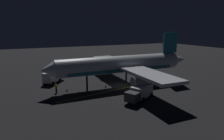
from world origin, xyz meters
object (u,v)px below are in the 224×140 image
object	(u,v)px
traffic_cone_near_left	(67,90)
ground_crew_worker	(56,88)
catering_truck	(140,93)
traffic_cone_under_wing	(79,92)
baggage_truck	(53,77)
traffic_cone_near_right	(106,86)
airliner	(123,65)

from	to	relation	value
traffic_cone_near_left	ground_crew_worker	bearing A→B (deg)	94.45
catering_truck	traffic_cone_under_wing	world-z (taller)	catering_truck
baggage_truck	traffic_cone_under_wing	xyz separation A→B (m)	(-9.38, -2.95, -1.02)
traffic_cone_near_right	traffic_cone_under_wing	xyz separation A→B (m)	(-1.57, 6.03, 0.00)
baggage_truck	catering_truck	bearing A→B (deg)	-146.30
baggage_truck	traffic_cone_near_right	world-z (taller)	baggage_truck
traffic_cone_under_wing	traffic_cone_near_left	bearing A→B (deg)	35.02
airliner	traffic_cone_under_wing	bearing A→B (deg)	96.82
ground_crew_worker	traffic_cone_near_left	distance (m)	2.06
baggage_truck	catering_truck	world-z (taller)	baggage_truck
airliner	baggage_truck	distance (m)	15.48
baggage_truck	traffic_cone_under_wing	world-z (taller)	baggage_truck
ground_crew_worker	traffic_cone_under_wing	bearing A→B (deg)	-121.14
catering_truck	traffic_cone_near_right	size ratio (longest dim) A/B	11.32
catering_truck	traffic_cone_near_left	world-z (taller)	catering_truck
traffic_cone_near_left	airliner	bearing A→B (deg)	-95.67
catering_truck	traffic_cone_near_left	distance (m)	13.96
catering_truck	ground_crew_worker	distance (m)	15.28
traffic_cone_near_left	traffic_cone_under_wing	xyz separation A→B (m)	(-2.31, -1.62, 0.00)
ground_crew_worker	baggage_truck	bearing A→B (deg)	-4.92
traffic_cone_near_right	airliner	bearing A→B (deg)	-96.00
traffic_cone_near_right	traffic_cone_under_wing	world-z (taller)	same
traffic_cone_under_wing	baggage_truck	bearing A→B (deg)	17.44
traffic_cone_under_wing	ground_crew_worker	bearing A→B (deg)	58.86
traffic_cone_near_left	traffic_cone_near_right	size ratio (longest dim) A/B	1.00
catering_truck	traffic_cone_near_left	xyz separation A→B (m)	(9.78, 9.91, -0.96)
airliner	catering_truck	distance (m)	9.31
airliner	traffic_cone_near_right	size ratio (longest dim) A/B	58.51
traffic_cone_near_left	traffic_cone_under_wing	distance (m)	2.82
catering_truck	traffic_cone_near_right	bearing A→B (deg)	14.07
ground_crew_worker	traffic_cone_under_wing	xyz separation A→B (m)	(-2.16, -3.57, -0.64)
airliner	traffic_cone_near_left	bearing A→B (deg)	84.33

